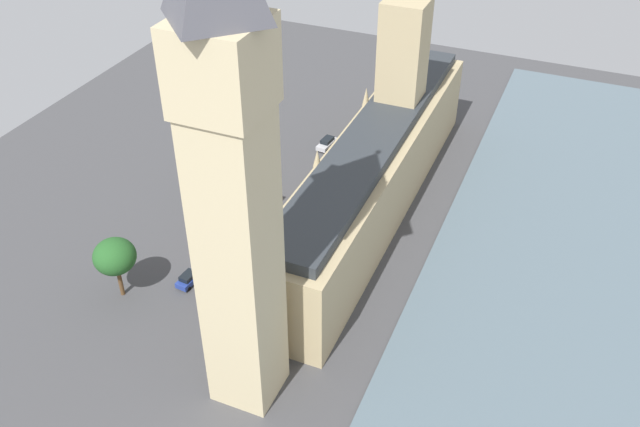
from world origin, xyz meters
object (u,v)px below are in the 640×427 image
object	(u,v)px
parliament_building	(376,164)
car_silver_trailing	(327,143)
clock_tower	(232,178)
street_lamp_opposite_hall	(193,192)
car_blue_leading	(189,278)
pedestrian_near_tower	(237,304)
pedestrian_corner	(299,225)
plane_tree_kerbside	(115,257)
plane_tree_by_river_gate	(215,159)
pedestrian_midblock	(359,146)
double_decker_bus_under_trees	(247,211)

from	to	relation	value
parliament_building	car_silver_trailing	world-z (taller)	parliament_building
clock_tower	street_lamp_opposite_hall	xyz separation A→B (m)	(22.79, -25.80, -23.87)
car_blue_leading	pedestrian_near_tower	size ratio (longest dim) A/B	2.67
pedestrian_corner	plane_tree_kerbside	size ratio (longest dim) A/B	0.19
car_silver_trailing	pedestrian_near_tower	xyz separation A→B (m)	(-4.74, 42.08, -0.18)
car_blue_leading	parliament_building	bearing A→B (deg)	63.64
car_silver_trailing	pedestrian_corner	size ratio (longest dim) A/B	2.87
pedestrian_near_tower	plane_tree_kerbside	xyz separation A→B (m)	(15.23, 3.53, 5.75)
clock_tower	plane_tree_kerbside	distance (m)	32.53
pedestrian_corner	plane_tree_by_river_gate	xyz separation A→B (m)	(16.28, -4.34, 5.14)
parliament_building	pedestrian_corner	size ratio (longest dim) A/B	39.18
parliament_building	pedestrian_corner	xyz separation A→B (m)	(8.25, 10.10, -6.97)
pedestrian_midblock	plane_tree_kerbside	size ratio (longest dim) A/B	0.18
car_silver_trailing	pedestrian_corner	xyz separation A→B (m)	(-5.30, 23.55, -0.14)
pedestrian_midblock	plane_tree_by_river_gate	distance (m)	26.93
parliament_building	car_blue_leading	xyz separation A→B (m)	(16.98, 26.89, -6.83)
clock_tower	car_blue_leading	distance (m)	34.16
pedestrian_corner	car_silver_trailing	bearing A→B (deg)	6.93
parliament_building	clock_tower	xyz separation A→B (m)	(1.26, 39.32, 20.83)
pedestrian_midblock	plane_tree_by_river_gate	bearing A→B (deg)	-99.02
plane_tree_kerbside	plane_tree_by_river_gate	size ratio (longest dim) A/B	1.13
plane_tree_by_river_gate	pedestrian_near_tower	bearing A→B (deg)	124.48
double_decker_bus_under_trees	plane_tree_by_river_gate	bearing A→B (deg)	-30.91
pedestrian_midblock	plane_tree_kerbside	world-z (taller)	plane_tree_kerbside
pedestrian_near_tower	plane_tree_by_river_gate	size ratio (longest dim) A/B	0.20
car_blue_leading	pedestrian_corner	size ratio (longest dim) A/B	2.54
double_decker_bus_under_trees	plane_tree_by_river_gate	distance (m)	11.35
plane_tree_kerbside	street_lamp_opposite_hall	bearing A→B (deg)	-89.95
pedestrian_corner	car_blue_leading	bearing A→B (deg)	146.77
plane_tree_kerbside	car_silver_trailing	bearing A→B (deg)	-102.95
plane_tree_by_river_gate	street_lamp_opposite_hall	world-z (taller)	plane_tree_by_river_gate
car_blue_leading	pedestrian_midblock	bearing A→B (deg)	83.93
car_blue_leading	pedestrian_corner	xyz separation A→B (m)	(-8.73, -16.80, -0.14)
parliament_building	clock_tower	size ratio (longest dim) A/B	1.18
clock_tower	plane_tree_by_river_gate	distance (m)	46.71
parliament_building	pedestrian_near_tower	xyz separation A→B (m)	(8.81, 28.63, -7.01)
pedestrian_midblock	pedestrian_corner	bearing A→B (deg)	-60.95
double_decker_bus_under_trees	clock_tower	bearing A→B (deg)	123.37
parliament_building	pedestrian_corner	bearing A→B (deg)	50.75
clock_tower	double_decker_bus_under_trees	bearing A→B (deg)	-61.92
clock_tower	car_blue_leading	size ratio (longest dim) A/B	13.11
car_silver_trailing	plane_tree_kerbside	size ratio (longest dim) A/B	0.54
double_decker_bus_under_trees	pedestrian_corner	bearing A→B (deg)	-159.19
plane_tree_kerbside	plane_tree_by_river_gate	world-z (taller)	plane_tree_kerbside
car_silver_trailing	car_blue_leading	xyz separation A→B (m)	(3.43, 40.35, -0.00)
clock_tower	pedestrian_near_tower	distance (m)	30.76
parliament_building	double_decker_bus_under_trees	size ratio (longest dim) A/B	6.08
pedestrian_corner	street_lamp_opposite_hall	bearing A→B (deg)	96.47
plane_tree_kerbside	car_blue_leading	bearing A→B (deg)	-143.27
plane_tree_kerbside	plane_tree_by_river_gate	xyz separation A→B (m)	(0.48, -26.41, -0.57)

